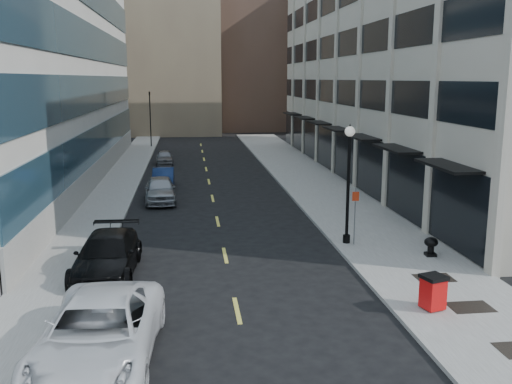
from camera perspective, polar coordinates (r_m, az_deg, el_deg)
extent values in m
plane|color=black|center=(17.39, -1.31, -14.32)|extent=(160.00, 160.00, 0.00)
cube|color=gray|center=(37.48, 7.16, -0.24)|extent=(5.00, 80.00, 0.15)
cube|color=gray|center=(36.73, -14.55, -0.76)|extent=(3.00, 80.00, 0.15)
cube|color=beige|center=(46.47, 17.02, 12.65)|extent=(14.00, 46.00, 18.00)
cube|color=black|center=(44.48, 8.21, 4.06)|extent=(0.18, 46.00, 3.60)
cube|color=black|center=(44.15, 8.39, 9.86)|extent=(0.12, 46.00, 1.80)
cube|color=black|center=(44.21, 8.53, 14.40)|extent=(0.12, 46.00, 1.80)
cube|color=beige|center=(22.78, 24.22, 14.07)|extent=(0.35, 0.60, 18.00)
cube|color=beige|center=(28.11, 17.81, 13.80)|extent=(0.35, 0.60, 18.00)
cube|color=beige|center=(33.67, 13.48, 13.52)|extent=(0.35, 0.60, 18.00)
cube|color=beige|center=(39.36, 10.40, 13.28)|extent=(0.35, 0.60, 18.00)
cube|color=beige|center=(45.12, 8.11, 13.08)|extent=(0.35, 0.60, 18.00)
cube|color=beige|center=(50.95, 6.34, 12.91)|extent=(0.35, 0.60, 18.00)
cube|color=beige|center=(56.81, 4.94, 12.76)|extent=(0.35, 0.60, 18.00)
cube|color=beige|center=(62.69, 3.80, 12.64)|extent=(0.35, 0.60, 18.00)
cube|color=black|center=(25.34, 18.57, 2.50)|extent=(1.30, 4.00, 0.12)
cube|color=black|center=(30.81, 13.83, 4.23)|extent=(1.30, 4.00, 0.12)
cube|color=black|center=(36.45, 10.53, 5.42)|extent=(1.30, 4.00, 0.12)
cube|color=black|center=(42.19, 8.11, 6.27)|extent=(1.30, 4.00, 0.12)
cube|color=black|center=(47.99, 6.26, 6.91)|extent=(1.30, 4.00, 0.12)
cube|color=black|center=(53.84, 4.82, 7.41)|extent=(1.30, 4.00, 0.12)
cube|color=black|center=(59.72, 3.65, 7.81)|extent=(1.30, 4.00, 0.12)
cube|color=gray|center=(43.61, -15.32, 2.17)|extent=(0.20, 46.00, 1.80)
cube|color=#27495B|center=(43.34, -15.48, 4.91)|extent=(0.14, 45.60, 2.40)
cube|color=#27495B|center=(43.12, -15.72, 9.54)|extent=(0.14, 45.60, 2.40)
cube|color=#27495B|center=(43.17, -15.98, 14.18)|extent=(0.14, 45.60, 2.40)
cube|color=#877658|center=(83.90, -8.88, 15.61)|extent=(14.00, 18.00, 28.00)
cube|color=brown|center=(88.63, -0.70, 17.45)|extent=(12.00, 16.00, 34.00)
cube|color=#877658|center=(94.51, -14.85, 13.05)|extent=(12.00, 14.00, 22.00)
cube|color=beige|center=(83.94, 6.74, 12.93)|extent=(10.00, 14.00, 20.00)
cube|color=black|center=(20.32, 20.65, -10.72)|extent=(1.40, 1.00, 0.01)
cube|color=black|center=(22.67, 17.39, -8.20)|extent=(1.40, 1.00, 0.01)
cube|color=#D8CC4C|center=(19.21, -1.90, -11.74)|extent=(0.15, 2.20, 0.01)
cube|color=#D8CC4C|center=(24.83, -3.12, -6.33)|extent=(0.15, 2.20, 0.01)
cube|color=#D8CC4C|center=(30.59, -3.86, -2.94)|extent=(0.15, 2.20, 0.01)
cube|color=#D8CC4C|center=(36.43, -4.37, -0.63)|extent=(0.15, 2.20, 0.01)
cube|color=#D8CC4C|center=(42.31, -4.73, 1.04)|extent=(0.15, 2.20, 0.01)
cube|color=#D8CC4C|center=(48.23, -5.01, 2.30)|extent=(0.15, 2.20, 0.01)
cube|color=#D8CC4C|center=(54.16, -5.22, 3.29)|extent=(0.15, 2.20, 0.01)
cube|color=#D8CC4C|center=(60.10, -5.40, 4.08)|extent=(0.15, 2.20, 0.01)
cube|color=#D8CC4C|center=(66.06, -5.54, 4.72)|extent=(0.15, 2.20, 0.01)
cylinder|color=black|center=(63.90, -10.52, 7.06)|extent=(0.12, 0.12, 6.00)
imported|color=black|center=(63.76, -10.61, 9.74)|extent=(0.66, 0.66, 1.98)
imported|color=white|center=(16.09, -15.45, -13.46)|extent=(3.33, 6.59, 1.79)
imported|color=black|center=(22.86, -14.68, -6.16)|extent=(2.45, 5.63, 1.61)
imported|color=gray|center=(35.60, -9.57, 0.25)|extent=(2.15, 4.75, 1.58)
imported|color=#14254D|center=(40.30, -9.25, 1.40)|extent=(1.47, 4.20, 1.38)
imported|color=slate|center=(51.12, -9.14, 3.43)|extent=(1.73, 3.85, 1.28)
cube|color=red|center=(19.56, 17.27, -9.61)|extent=(0.79, 0.79, 1.01)
cube|color=black|center=(19.38, 17.37, -8.13)|extent=(0.89, 0.89, 0.12)
cylinder|color=black|center=(19.93, 16.26, -10.54)|extent=(0.06, 0.22, 0.22)
cylinder|color=black|center=(20.09, 17.34, -10.42)|extent=(0.06, 0.22, 0.22)
cylinder|color=black|center=(26.40, 9.03, -4.64)|extent=(0.33, 0.33, 0.37)
cylinder|color=black|center=(25.85, 9.19, 0.44)|extent=(0.14, 0.14, 4.72)
sphere|color=silver|center=(25.50, 9.37, 6.00)|extent=(0.45, 0.45, 0.45)
cone|color=black|center=(25.48, 9.39, 6.57)|extent=(0.12, 0.12, 0.18)
cylinder|color=slate|center=(25.92, 9.85, -2.41)|extent=(0.05, 0.05, 2.60)
cube|color=#A5250B|center=(25.70, 9.94, -0.43)|extent=(0.30, 0.05, 0.41)
cube|color=black|center=(25.33, 17.04, -5.98)|extent=(0.47, 0.47, 0.12)
cylinder|color=black|center=(25.26, 17.07, -5.44)|extent=(0.27, 0.27, 0.41)
ellipsoid|color=black|center=(25.18, 17.11, -4.81)|extent=(0.58, 0.58, 0.41)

